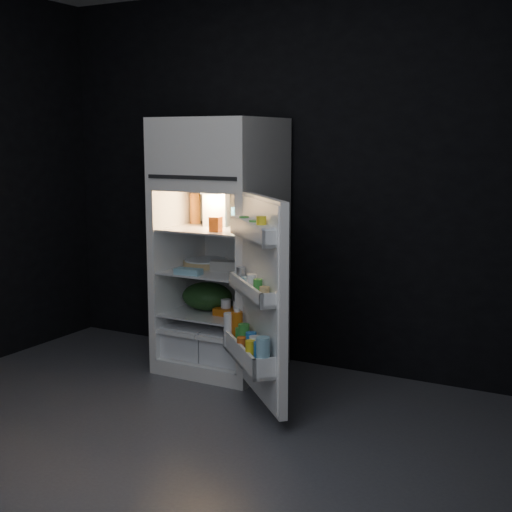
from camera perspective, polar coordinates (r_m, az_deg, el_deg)
The scene contains 17 objects.
floor at distance 4.01m, azimuth -7.58°, elevation -14.87°, with size 4.00×3.40×0.00m, color #4F4F54.
wall_back at distance 5.13m, azimuth 3.40°, elevation 6.13°, with size 4.00×0.00×2.70m, color black.
refrigerator at distance 5.03m, azimuth -2.75°, elevation 1.56°, with size 0.76×0.71×1.78m.
fridge_door at distance 4.22m, azimuth 0.21°, elevation -3.77°, with size 0.64×0.64×1.22m.
milk_jug at distance 5.07m, azimuth -3.18°, elevation 3.78°, with size 0.16×0.16×0.24m, color white.
mayo_jar at distance 4.97m, azimuth -1.31°, elevation 3.10°, with size 0.12×0.12×0.14m, color #1E5FA7.
jam_jar at distance 4.86m, azimuth -0.24°, elevation 2.90°, with size 0.11×0.11×0.13m, color black.
amber_bottle at distance 5.23m, azimuth -4.89°, elevation 3.82°, with size 0.08×0.08×0.22m, color orange.
small_carton at distance 4.76m, azimuth -3.25°, elevation 2.55°, with size 0.08×0.06×0.10m, color #BF5116.
egg_carton at distance 4.97m, azimuth -2.10°, elevation -0.81°, with size 0.27×0.10×0.07m, color gray.
pie at distance 5.17m, azimuth -4.04°, elevation -0.59°, with size 0.33×0.33×0.04m, color tan.
flat_package at distance 4.87m, azimuth -5.42°, elevation -1.24°, with size 0.18×0.09×0.04m, color #7DB1C1.
wrapped_pkg at distance 5.08m, azimuth -0.09°, elevation -0.70°, with size 0.13×0.11×0.05m, color beige.
produce_bag at distance 5.12m, azimuth -3.93°, elevation -3.23°, with size 0.37×0.32×0.20m, color #193815.
yogurt_tray at distance 4.95m, azimuth -1.83°, elevation -4.52°, with size 0.26×0.14×0.05m, color #B8580F.
small_can_red at distance 5.16m, azimuth -0.14°, elevation -3.70°, with size 0.07×0.07×0.09m, color #B8580F.
small_can_silver at distance 5.06m, azimuth 0.42°, elevation -3.97°, with size 0.07×0.07×0.09m, color silver.
Camera 1 is at (2.18, -2.94, 1.65)m, focal length 50.00 mm.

